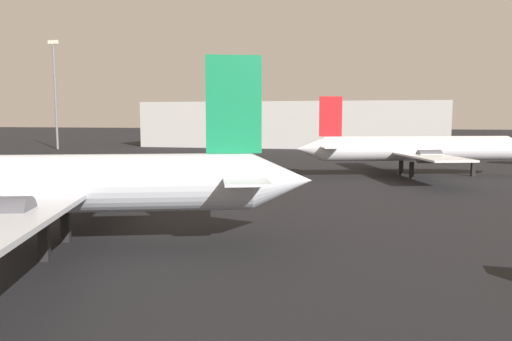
# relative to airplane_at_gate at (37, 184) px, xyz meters

# --- Properties ---
(airplane_at_gate) EXTENTS (30.62, 29.59, 10.75)m
(airplane_at_gate) POSITION_rel_airplane_at_gate_xyz_m (0.00, 0.00, 0.00)
(airplane_at_gate) COLOR silver
(airplane_at_gate) RESTS_ON ground_plane
(airplane_on_taxiway) EXTENTS (29.40, 26.07, 9.82)m
(airplane_on_taxiway) POSITION_rel_airplane_at_gate_xyz_m (23.48, 39.50, -0.22)
(airplane_on_taxiway) COLOR white
(airplane_on_taxiway) RESTS_ON ground_plane
(light_mast_left) EXTENTS (2.40, 0.50, 24.40)m
(light_mast_left) POSITION_rel_airplane_at_gate_xyz_m (-50.90, 76.30, 9.80)
(light_mast_left) COLOR slate
(light_mast_left) RESTS_ON ground_plane
(terminal_building) EXTENTS (71.99, 19.89, 10.96)m
(terminal_building) POSITION_rel_airplane_at_gate_xyz_m (-0.04, 98.13, 1.77)
(terminal_building) COLOR #B7B7B2
(terminal_building) RESTS_ON ground_plane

